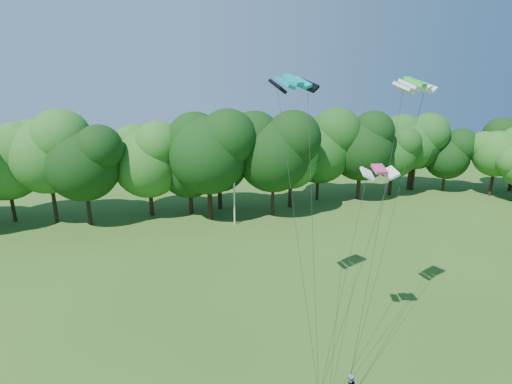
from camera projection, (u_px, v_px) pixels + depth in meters
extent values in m
cylinder|color=silver|center=(234.00, 194.00, 45.63)|extent=(0.19, 0.19, 7.54)
cube|color=silver|center=(234.00, 163.00, 44.60)|extent=(1.51, 0.08, 0.08)
cube|color=#05A0A3|center=(293.00, 80.00, 24.53)|extent=(3.46, 2.54, 0.70)
cube|color=#20DA27|center=(415.00, 82.00, 22.42)|extent=(3.04, 2.25, 0.58)
cube|color=#C43663|center=(379.00, 169.00, 22.19)|extent=(2.15, 1.26, 0.42)
cylinder|color=black|center=(210.00, 200.00, 47.67)|extent=(0.47, 0.47, 4.98)
ellipsoid|color=black|center=(208.00, 145.00, 45.78)|extent=(9.97, 9.97, 10.87)
cylinder|color=#382616|center=(410.00, 176.00, 60.13)|extent=(0.47, 0.47, 4.17)
ellipsoid|color=#1E4F18|center=(414.00, 140.00, 58.55)|extent=(8.33, 8.33, 9.09)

